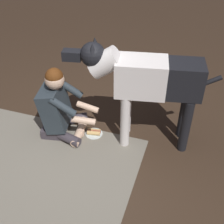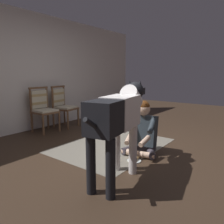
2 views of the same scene
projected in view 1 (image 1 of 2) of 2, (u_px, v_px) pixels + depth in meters
name	position (u px, v px, depth m)	size (l,w,h in m)	color
ground_plane	(68.00, 147.00, 3.28)	(13.15, 13.15, 0.00)	#37271B
area_rug	(38.00, 167.00, 3.04)	(2.03, 1.50, 0.01)	slate
person_sitting_on_floor	(60.00, 108.00, 3.29)	(0.69, 0.57, 0.85)	#3C363E
large_dog	(146.00, 81.00, 2.93)	(1.56, 0.49, 1.19)	silver
hot_dog_on_plate	(94.00, 132.00, 3.44)	(0.20, 0.20, 0.06)	silver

